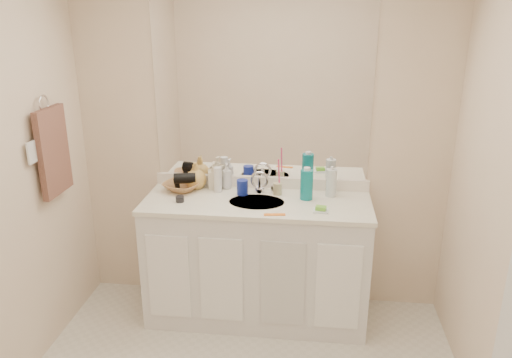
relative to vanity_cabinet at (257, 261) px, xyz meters
The scene contains 25 objects.
wall_back 0.82m from the vanity_cabinet, 90.00° to the left, with size 2.60×0.02×2.40m, color beige.
vanity_cabinet is the anchor object (origin of this frame).
countertop 0.44m from the vanity_cabinet, ahead, with size 1.52×0.57×0.03m, color white.
backsplash 0.56m from the vanity_cabinet, 90.00° to the left, with size 1.52×0.03×0.08m, color white.
sink_basin 0.44m from the vanity_cabinet, 90.00° to the right, with size 0.37×0.37×0.02m, color beige.
faucet 0.53m from the vanity_cabinet, 90.00° to the left, with size 0.02×0.02×0.11m, color silver.
mirror 1.17m from the vanity_cabinet, 90.00° to the left, with size 1.48×0.01×1.20m, color white.
blue_mug 0.53m from the vanity_cabinet, 137.40° to the left, with size 0.08×0.08×0.10m, color navy.
tan_cup 0.53m from the vanity_cabinet, 46.32° to the left, with size 0.06×0.06×0.08m, color #C1B788.
toothbrush 0.63m from the vanity_cabinet, 44.14° to the left, with size 0.01×0.01×0.22m, color #F13F7C.
mouthwash_bottle 0.65m from the vanity_cabinet, 12.54° to the left, with size 0.09×0.09×0.20m, color #0B7B86.
clear_pump_bottle 0.75m from the vanity_cabinet, 16.68° to the left, with size 0.07×0.07×0.19m, color silver.
soap_dish 0.64m from the vanity_cabinet, 18.39° to the right, with size 0.10×0.08×0.01m, color white.
green_soap 0.65m from the vanity_cabinet, 18.39° to the right, with size 0.07×0.05×0.02m, color #6AC22F.
orange_comb 0.53m from the vanity_cabinet, 58.89° to the right, with size 0.13×0.03×0.01m, color orange.
dark_jar 0.70m from the vanity_cabinet, behind, with size 0.06×0.06×0.04m, color black.
extra_white_bottle 0.63m from the vanity_cabinet, 154.45° to the left, with size 0.06×0.06×0.18m, color white.
soap_bottle_white 0.63m from the vanity_cabinet, 138.12° to the left, with size 0.07×0.07×0.19m, color silver.
soap_bottle_cream 0.67m from the vanity_cabinet, 147.90° to the left, with size 0.09×0.09×0.19m, color beige.
soap_bottle_yellow 0.74m from the vanity_cabinet, 157.09° to the left, with size 0.15×0.15×0.19m, color tan.
wicker_basket 0.74m from the vanity_cabinet, 165.87° to the left, with size 0.25×0.25×0.06m, color #9E6B3F.
hair_dryer 0.77m from the vanity_cabinet, 165.36° to the left, with size 0.08×0.08×0.15m, color black.
towel_ring 1.71m from the vanity_cabinet, 168.86° to the right, with size 0.11×0.11×0.01m, color silver.
hand_towel 1.52m from the vanity_cabinet, 168.69° to the right, with size 0.04×0.32×0.55m, color #50332B.
switch_plate 1.61m from the vanity_cabinet, 160.52° to the right, with size 0.01×0.09×0.13m, color white.
Camera 1 is at (0.36, -2.05, 2.11)m, focal length 35.00 mm.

